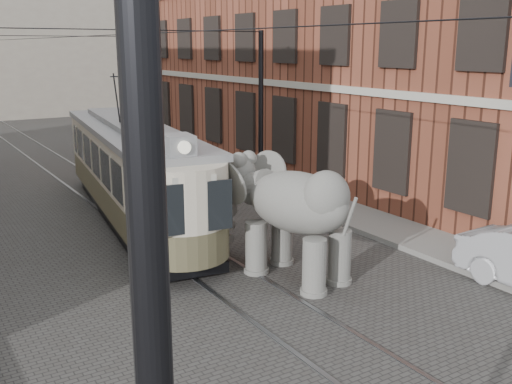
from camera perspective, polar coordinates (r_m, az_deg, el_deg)
ground at (r=14.98m, az=-4.01°, el=-7.48°), size 120.00×120.00×0.00m
tram_rails at (r=14.98m, az=-4.01°, el=-7.44°), size 1.54×80.00×0.02m
sidewalk_right at (r=18.38m, az=12.74°, el=-3.46°), size 2.00×60.00×0.15m
brick_building at (r=27.61m, az=7.55°, el=14.95°), size 8.00×26.00×12.00m
catenary at (r=18.62m, az=-12.05°, el=6.04°), size 11.00×30.20×6.00m
tram at (r=19.05m, az=-11.89°, el=4.09°), size 3.98×11.81×4.60m
elephant at (r=14.03m, az=4.03°, el=-2.72°), size 3.60×5.20×2.90m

